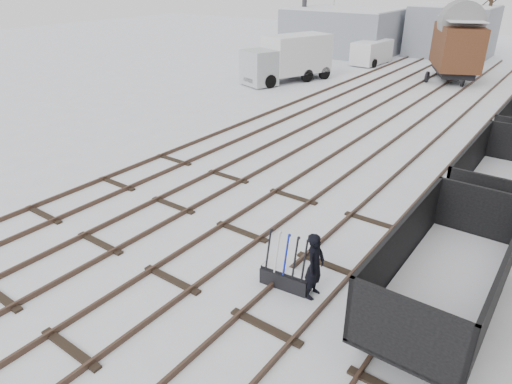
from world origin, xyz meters
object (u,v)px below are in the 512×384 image
worker (315,266)px  lorry (288,58)px  box_van_wagon (457,45)px  ground_frame (286,277)px  freight_wagon_a (443,286)px  panel_van (372,52)px  crane (305,24)px

worker → lorry: bearing=30.0°
box_van_wagon → lorry: (-9.54, -7.44, -0.84)m
lorry → box_van_wagon: bearing=57.4°
ground_frame → freight_wagon_a: freight_wagon_a is taller
worker → freight_wagon_a: size_ratio=0.31×
box_van_wagon → panel_van: bearing=136.2°
freight_wagon_a → lorry: lorry is taller
box_van_wagon → panel_van: 7.98m
lorry → panel_van: lorry is taller
box_van_wagon → freight_wagon_a: bearing=-100.2°
panel_van → ground_frame: bearing=-67.0°
lorry → ground_frame: bearing=-38.2°
freight_wagon_a → panel_van: size_ratio=1.25×
box_van_wagon → ground_frame: bearing=-107.7°
lorry → panel_van: (2.13, 10.02, -0.64)m
worker → crane: 39.36m
worker → box_van_wagon: (-4.11, 27.70, 1.61)m
crane → ground_frame: bearing=-43.5°
ground_frame → lorry: 24.14m
panel_van → freight_wagon_a: bearing=-60.5°
freight_wagon_a → box_van_wagon: bearing=104.4°
worker → panel_van: panel_van is taller
ground_frame → panel_van: 32.24m
worker → crane: crane is taller
lorry → crane: size_ratio=0.77×
freight_wagon_a → box_van_wagon: box_van_wagon is taller
panel_van → crane: crane is taller
worker → lorry: lorry is taller
ground_frame → panel_van: (-10.77, 30.38, 0.72)m
box_van_wagon → panel_van: box_van_wagon is taller
ground_frame → crane: crane is taller
worker → box_van_wagon: box_van_wagon is taller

